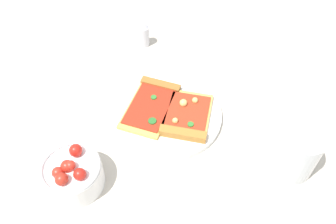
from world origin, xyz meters
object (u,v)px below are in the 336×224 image
object	(u,v)px
plate	(167,115)
pizza_slice_near	(186,118)
pepper_shaker	(144,34)
pizza_slice_far	(152,103)
salad_bowl	(72,174)
soda_glass	(297,154)

from	to	relation	value
plate	pizza_slice_near	xyz separation A→B (m)	(-0.02, 0.04, 0.01)
plate	pizza_slice_near	size ratio (longest dim) A/B	1.47
pepper_shaker	pizza_slice_far	bearing A→B (deg)	52.96
pizza_slice_far	plate	bearing A→B (deg)	103.04
pizza_slice_near	salad_bowl	world-z (taller)	salad_bowl
plate	salad_bowl	xyz separation A→B (m)	(0.25, -0.00, 0.03)
plate	salad_bowl	world-z (taller)	salad_bowl
salad_bowl	pepper_shaker	bearing A→B (deg)	-149.24
pizza_slice_near	soda_glass	distance (m)	0.24
pizza_slice_near	soda_glass	xyz separation A→B (m)	(-0.07, 0.23, 0.03)
soda_glass	pizza_slice_near	bearing A→B (deg)	-72.59
pepper_shaker	soda_glass	bearing A→B (deg)	85.03
plate	pizza_slice_far	bearing A→B (deg)	-76.96
soda_glass	pepper_shaker	xyz separation A→B (m)	(-0.04, -0.50, -0.02)
plate	salad_bowl	size ratio (longest dim) A/B	2.13
salad_bowl	pepper_shaker	world-z (taller)	salad_bowl
plate	pizza_slice_near	distance (m)	0.05
salad_bowl	pepper_shaker	xyz separation A→B (m)	(-0.38, -0.22, -0.00)
pizza_slice_far	pepper_shaker	size ratio (longest dim) A/B	2.70
plate	salad_bowl	distance (m)	0.25
plate	pizza_slice_far	world-z (taller)	pizza_slice_far
soda_glass	pizza_slice_far	bearing A→B (deg)	-72.58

